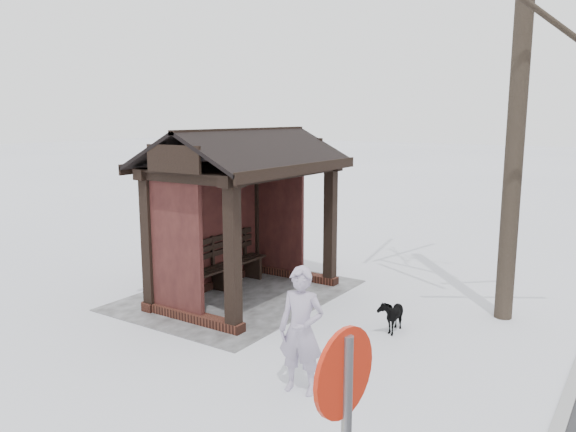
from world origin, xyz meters
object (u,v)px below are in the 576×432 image
object	(u,v)px
pedestrian	(301,330)
road_sign	(344,422)
bus_shelter	(239,180)
dog	(391,314)

from	to	relation	value
pedestrian	road_sign	xyz separation A→B (m)	(2.71, 2.00, 0.78)
bus_shelter	pedestrian	distance (m)	4.08
dog	road_sign	world-z (taller)	road_sign
bus_shelter	dog	distance (m)	3.59
dog	bus_shelter	bearing A→B (deg)	172.57
bus_shelter	dog	world-z (taller)	bus_shelter
dog	road_sign	size ratio (longest dim) A/B	0.30
bus_shelter	pedestrian	size ratio (longest dim) A/B	2.32
bus_shelter	road_sign	size ratio (longest dim) A/B	1.69
road_sign	pedestrian	bearing A→B (deg)	-136.64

